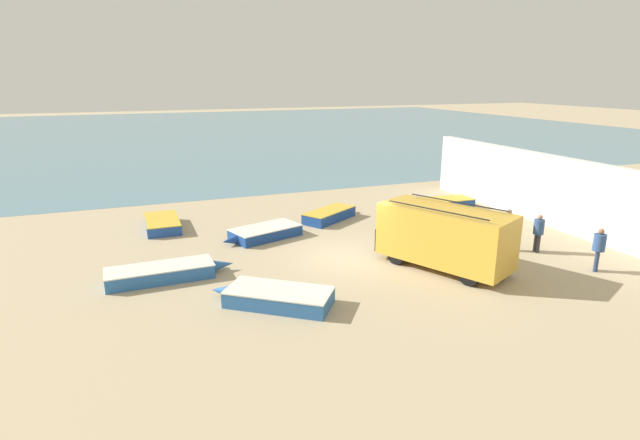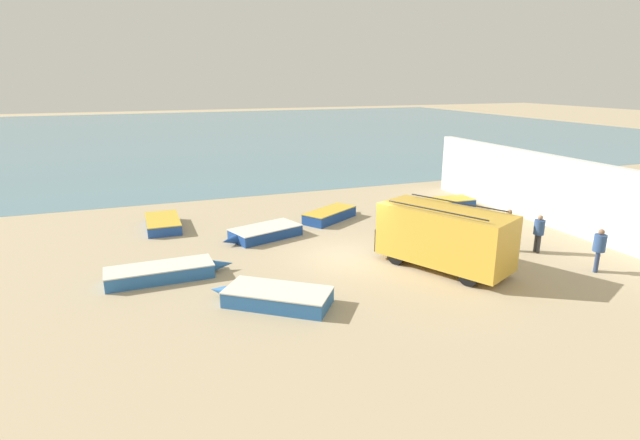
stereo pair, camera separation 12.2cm
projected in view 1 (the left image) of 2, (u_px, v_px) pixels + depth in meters
The scene contains 14 objects.
ground_plane at pixel (351, 257), 20.40m from camera, with size 200.00×200.00×0.00m, color tan.
sea_water at pixel (190, 132), 67.03m from camera, with size 120.00×80.00×0.01m, color slate.
harbor_wall at pixel (546, 190), 24.65m from camera, with size 0.50×17.22×3.43m, color silver.
parked_van at pixel (444, 236), 18.88m from camera, with size 3.98×5.40×2.48m.
fishing_rowboat_0 at pixel (276, 297), 16.03m from camera, with size 3.87×3.24×0.53m.
fishing_rowboat_1 at pixel (164, 272), 18.05m from camera, with size 4.59×1.44×0.52m.
fishing_rowboat_2 at pixel (264, 233), 22.71m from camera, with size 3.88×2.47×0.50m.
fishing_rowboat_3 at pixel (429, 224), 24.11m from camera, with size 2.40×3.81×0.49m.
fishing_rowboat_4 at pixel (440, 204), 27.81m from camera, with size 4.25×1.51×0.54m.
fishing_rowboat_5 at pixel (331, 214), 25.63m from camera, with size 3.62×2.71×0.54m.
fishing_rowboat_6 at pixel (162, 223), 24.20m from camera, with size 1.54×3.71×0.50m.
fisherman_0 at pixel (599, 246), 18.62m from camera, with size 0.44×0.44×1.67m.
fisherman_1 at pixel (508, 226), 20.86m from camera, with size 0.47×0.47×1.80m.
fisherman_2 at pixel (539, 230), 20.71m from camera, with size 0.42×0.42×1.61m.
Camera 1 is at (-8.10, -17.45, 7.05)m, focal length 28.00 mm.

